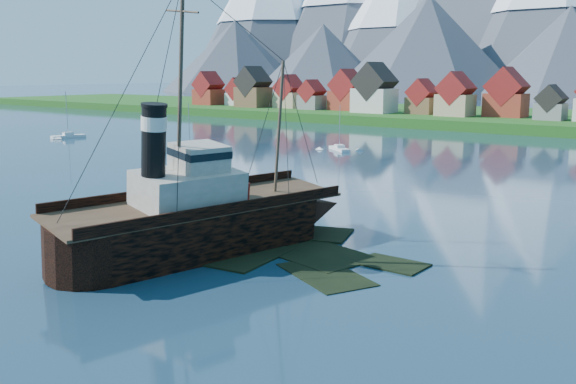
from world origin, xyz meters
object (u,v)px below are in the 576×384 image
Objects in this scene: sailboat_b at (68,137)px; tugboat_wreck at (213,216)px; sailboat_a at (190,153)px; sailboat_c at (339,149)px.

tugboat_wreck is at bearing -13.76° from sailboat_b.
sailboat_b is at bearing 160.68° from sailboat_a.
sailboat_a reaches higher than sailboat_c.
tugboat_wreck is at bearing -56.79° from sailboat_a.
tugboat_wreck reaches higher than sailboat_c.
tugboat_wreck is 116.60m from sailboat_b.
tugboat_wreck is 2.64× the size of sailboat_b.
sailboat_b is at bearing 142.48° from sailboat_c.
sailboat_b is 1.21× the size of sailboat_c.
tugboat_wreck is 3.18× the size of sailboat_c.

